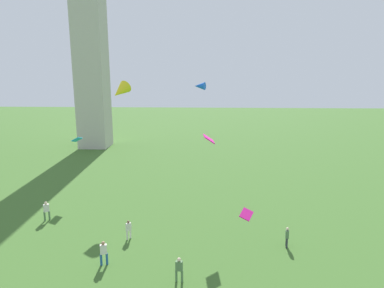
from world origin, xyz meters
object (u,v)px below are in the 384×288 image
(person_3, at_px, (179,268))
(person_1, at_px, (46,210))
(person_0, at_px, (287,236))
(kite_flying_3, at_px, (120,91))
(kite_flying_4, at_px, (200,86))
(person_5, at_px, (129,229))
(kite_flying_1, at_px, (209,139))
(kite_flying_2, at_px, (77,140))
(kite_flying_0, at_px, (246,214))
(person_4, at_px, (104,252))

(person_3, bearing_deg, person_1, -26.30)
(person_0, xyz_separation_m, kite_flying_3, (-15.44, 11.65, 10.33))
(person_0, xyz_separation_m, person_1, (-20.67, 3.84, 0.11))
(person_1, relative_size, kite_flying_4, 1.53)
(person_3, height_order, kite_flying_4, kite_flying_4)
(person_0, relative_size, person_5, 1.01)
(kite_flying_1, relative_size, kite_flying_2, 1.16)
(kite_flying_1, height_order, kite_flying_3, kite_flying_3)
(person_0, height_order, person_5, person_0)
(person_5, bearing_deg, kite_flying_0, 98.81)
(kite_flying_3, bearing_deg, person_1, -95.97)
(person_5, height_order, kite_flying_4, kite_flying_4)
(kite_flying_3, bearing_deg, kite_flying_0, -24.64)
(person_1, height_order, kite_flying_3, kite_flying_3)
(person_3, distance_m, kite_flying_2, 20.73)
(person_5, bearing_deg, kite_flying_2, -107.50)
(kite_flying_1, distance_m, kite_flying_3, 12.51)
(kite_flying_0, relative_size, kite_flying_4, 0.96)
(kite_flying_4, bearing_deg, person_3, 14.92)
(kite_flying_1, xyz_separation_m, kite_flying_2, (-14.19, 6.82, -1.56))
(person_5, height_order, kite_flying_3, kite_flying_3)
(person_0, relative_size, kite_flying_1, 1.04)
(kite_flying_2, bearing_deg, kite_flying_4, -107.70)
(person_1, height_order, kite_flying_4, kite_flying_4)
(person_0, bearing_deg, kite_flying_4, 54.43)
(kite_flying_1, xyz_separation_m, kite_flying_3, (-9.38, 7.44, 3.61))
(person_0, height_order, kite_flying_0, kite_flying_0)
(kite_flying_1, xyz_separation_m, kite_flying_4, (-0.87, 2.60, 4.35))
(person_4, distance_m, kite_flying_1, 12.26)
(person_0, distance_m, kite_flying_0, 6.19)
(person_3, height_order, kite_flying_1, kite_flying_1)
(person_1, xyz_separation_m, kite_flying_2, (0.43, 7.20, 5.05))
(kite_flying_1, bearing_deg, person_1, 85.54)
(person_4, relative_size, kite_flying_0, 1.57)
(person_3, relative_size, kite_flying_1, 1.10)
(kite_flying_2, bearing_deg, kite_flying_1, -115.81)
(person_4, distance_m, kite_flying_3, 18.08)
(person_1, height_order, person_5, person_1)
(person_0, distance_m, kite_flying_4, 14.73)
(kite_flying_1, bearing_deg, kite_flying_4, 12.53)
(person_5, height_order, kite_flying_1, kite_flying_1)
(person_3, bearing_deg, kite_flying_1, -93.74)
(kite_flying_0, distance_m, kite_flying_4, 13.48)
(person_0, bearing_deg, kite_flying_3, 61.93)
(person_1, bearing_deg, person_0, -44.34)
(person_4, bearing_deg, person_0, 173.24)
(person_0, bearing_deg, person_4, 112.07)
(kite_flying_2, bearing_deg, person_4, -154.10)
(person_0, bearing_deg, kite_flying_1, 64.16)
(kite_flying_3, bearing_deg, person_4, -54.06)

